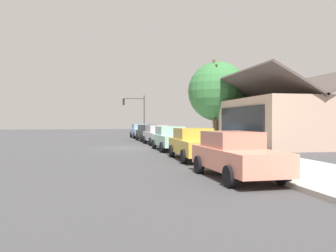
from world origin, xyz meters
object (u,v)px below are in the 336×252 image
at_px(car_silver, 158,135).
at_px(car_coral, 235,155).
at_px(car_mustard, 194,144).
at_px(traffic_light_main, 136,109).
at_px(utility_pole_wooden, 214,99).
at_px(car_skyblue, 140,131).
at_px(car_charcoal, 148,133).
at_px(shade_tree, 218,92).
at_px(car_seafoam, 171,138).
at_px(fire_hydrant_red, 198,144).

distance_m(car_silver, car_coral, 17.50).
height_order(car_mustard, traffic_light_main, traffic_light_main).
height_order(car_mustard, utility_pole_wooden, utility_pole_wooden).
xyz_separation_m(car_skyblue, car_charcoal, (6.15, 0.05, -0.00)).
height_order(car_silver, car_coral, same).
bearing_deg(shade_tree, traffic_light_main, -154.12).
distance_m(car_skyblue, car_mustard, 23.12).
xyz_separation_m(car_charcoal, traffic_light_main, (-10.39, -0.12, 2.68)).
bearing_deg(shade_tree, car_silver, -66.74).
xyz_separation_m(car_seafoam, traffic_light_main, (-21.54, -0.19, 2.67)).
height_order(car_charcoal, car_mustard, same).
height_order(car_silver, car_mustard, same).
xyz_separation_m(car_seafoam, car_mustard, (5.82, 0.04, 0.00)).
relative_size(car_skyblue, traffic_light_main, 0.88).
bearing_deg(car_coral, fire_hydrant_red, 169.03).
relative_size(car_silver, utility_pole_wooden, 0.64).
distance_m(car_silver, shade_tree, 7.70).
bearing_deg(car_charcoal, traffic_light_main, 177.32).
bearing_deg(car_mustard, car_seafoam, -178.76).
bearing_deg(utility_pole_wooden, car_mustard, -22.26).
distance_m(car_coral, utility_pole_wooden, 20.18).
relative_size(car_skyblue, car_charcoal, 1.01).
relative_size(shade_tree, utility_pole_wooden, 1.00).
distance_m(car_charcoal, fire_hydrant_red, 12.65).
bearing_deg(car_coral, car_charcoal, 177.64).
bearing_deg(traffic_light_main, utility_pole_wooden, 21.89).
xyz_separation_m(car_skyblue, traffic_light_main, (-4.23, -0.07, 2.68)).
bearing_deg(shade_tree, car_skyblue, -144.66).
relative_size(shade_tree, fire_hydrant_red, 10.55).
distance_m(shade_tree, utility_pole_wooden, 1.43).
relative_size(car_silver, car_mustard, 0.99).
distance_m(car_mustard, car_coral, 5.87).
distance_m(car_mustard, traffic_light_main, 27.49).
bearing_deg(car_skyblue, car_seafoam, -1.32).
bearing_deg(utility_pole_wooden, car_seafoam, -36.27).
xyz_separation_m(car_charcoal, car_seafoam, (11.15, 0.07, 0.00)).
xyz_separation_m(car_mustard, utility_pole_wooden, (-13.27, 5.43, 3.11)).
bearing_deg(utility_pole_wooden, fire_hydrant_red, -24.32).
bearing_deg(traffic_light_main, car_charcoal, 0.68).
distance_m(car_coral, traffic_light_main, 33.34).
distance_m(car_seafoam, car_mustard, 5.82).
xyz_separation_m(car_seafoam, fire_hydrant_red, (1.40, 1.47, -0.32)).
distance_m(car_charcoal, shade_tree, 7.84).
relative_size(car_skyblue, fire_hydrant_red, 6.48).
relative_size(car_skyblue, car_silver, 0.95).
distance_m(car_silver, car_seafoam, 5.81).
xyz_separation_m(car_skyblue, car_coral, (28.99, 0.01, -0.00)).
distance_m(car_silver, fire_hydrant_red, 7.35).
distance_m(car_seafoam, fire_hydrant_red, 2.05).
xyz_separation_m(car_mustard, traffic_light_main, (-27.36, -0.23, 2.67)).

